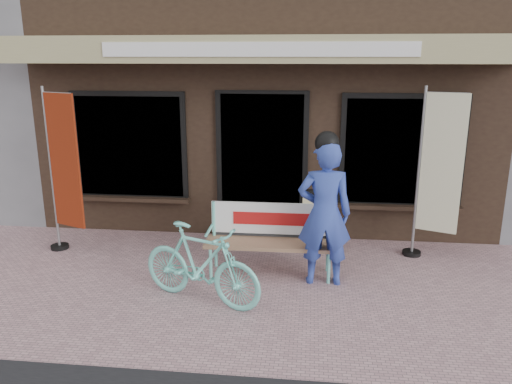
# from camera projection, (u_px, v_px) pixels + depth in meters

# --- Properties ---
(ground) EXTENTS (70.00, 70.00, 0.00)m
(ground) POSITION_uv_depth(u_px,v_px,m) (245.00, 295.00, 5.76)
(ground) COLOR #BC8F94
(ground) RESTS_ON ground
(storefront) EXTENTS (7.00, 6.77, 6.00)m
(storefront) POSITION_uv_depth(u_px,v_px,m) (277.00, 39.00, 9.72)
(storefront) COLOR black
(storefront) RESTS_ON ground
(bench) EXTENTS (1.63, 0.43, 0.88)m
(bench) POSITION_uv_depth(u_px,v_px,m) (271.00, 233.00, 6.26)
(bench) COLOR #73E2D2
(bench) RESTS_ON ground
(person) EXTENTS (0.66, 0.45, 1.85)m
(person) POSITION_uv_depth(u_px,v_px,m) (325.00, 211.00, 5.86)
(person) COLOR #3148AA
(person) RESTS_ON ground
(bicycle) EXTENTS (1.56, 0.95, 0.91)m
(bicycle) POSITION_uv_depth(u_px,v_px,m) (201.00, 264.00, 5.50)
(bicycle) COLOR #73E2D2
(bicycle) RESTS_ON ground
(nobori_red) EXTENTS (0.67, 0.38, 2.29)m
(nobori_red) POSITION_uv_depth(u_px,v_px,m) (63.00, 170.00, 6.74)
(nobori_red) COLOR gray
(nobori_red) RESTS_ON ground
(nobori_cream) EXTENTS (0.68, 0.37, 2.31)m
(nobori_cream) POSITION_uv_depth(u_px,v_px,m) (437.00, 173.00, 6.52)
(nobori_cream) COLOR gray
(nobori_cream) RESTS_ON ground
(menu_stand) EXTENTS (0.46, 0.16, 0.90)m
(menu_stand) POSITION_uv_depth(u_px,v_px,m) (315.00, 220.00, 6.93)
(menu_stand) COLOR black
(menu_stand) RESTS_ON ground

